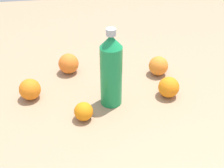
% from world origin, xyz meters
% --- Properties ---
extents(ground_plane, '(2.40, 2.40, 0.00)m').
position_xyz_m(ground_plane, '(0.00, 0.00, 0.00)').
color(ground_plane, '#9E7F60').
extents(water_bottle, '(0.08, 0.08, 0.29)m').
position_xyz_m(water_bottle, '(0.00, 0.05, 0.14)').
color(water_bottle, '#198C4C').
rests_on(water_bottle, ground_plane).
extents(orange_0, '(0.08, 0.08, 0.08)m').
position_xyz_m(orange_0, '(0.22, 0.06, 0.04)').
color(orange_0, orange).
rests_on(orange_0, ground_plane).
extents(orange_1, '(0.06, 0.06, 0.06)m').
position_xyz_m(orange_1, '(-0.10, -0.03, 0.03)').
color(orange_1, orange).
rests_on(orange_1, ground_plane).
extents(orange_2, '(0.08, 0.08, 0.08)m').
position_xyz_m(orange_2, '(0.22, 0.21, 0.04)').
color(orange_2, orange).
rests_on(orange_2, ground_plane).
extents(orange_3, '(0.08, 0.08, 0.08)m').
position_xyz_m(orange_3, '(-0.29, 0.11, 0.04)').
color(orange_3, orange).
rests_on(orange_3, ground_plane).
extents(orange_4, '(0.08, 0.08, 0.08)m').
position_xyz_m(orange_4, '(-0.15, 0.27, 0.04)').
color(orange_4, orange).
rests_on(orange_4, ground_plane).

